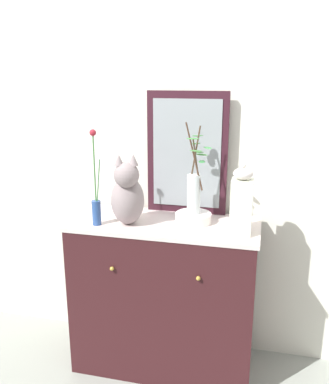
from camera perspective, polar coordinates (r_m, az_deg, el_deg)
name	(u,v)px	position (r m, az deg, el deg)	size (l,w,h in m)	color
ground_plane	(164,362)	(2.88, 0.00, -22.17)	(6.00, 6.00, 0.00)	#959A91
wall_back	(176,152)	(2.61, 1.59, 5.43)	(4.40, 0.08, 2.60)	silver
sideboard	(164,295)	(2.61, 0.00, -13.94)	(1.09, 0.48, 0.95)	#331518
mirror_leaning	(187,154)	(2.49, 3.09, 5.25)	(0.48, 0.03, 0.73)	#34151F
cat_sitting	(127,195)	(2.34, -5.09, -0.39)	(0.24, 0.43, 0.41)	gray
vase_slim_green	(96,202)	(2.36, -9.33, -1.29)	(0.06, 0.05, 0.54)	#2A4B89
bowl_porcelain	(193,218)	(2.40, 3.95, -3.52)	(0.21, 0.21, 0.05)	white
vase_glass_clear	(194,189)	(2.35, 4.08, 0.45)	(0.16, 0.21, 0.52)	silver
jar_lidded_porcelain	(242,202)	(2.22, 10.49, -1.37)	(0.11, 0.11, 0.38)	silver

